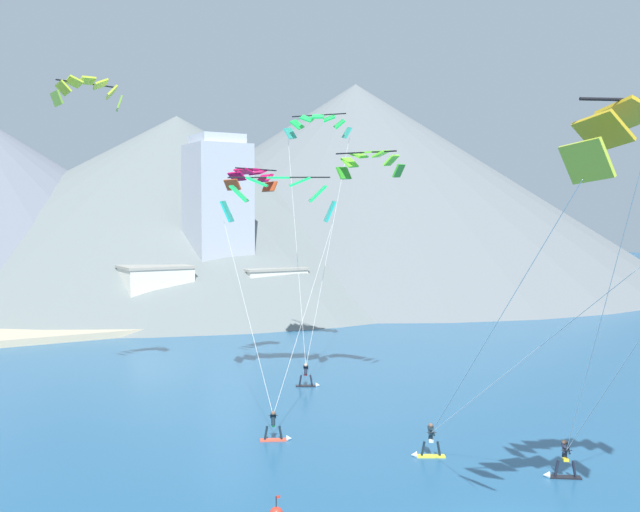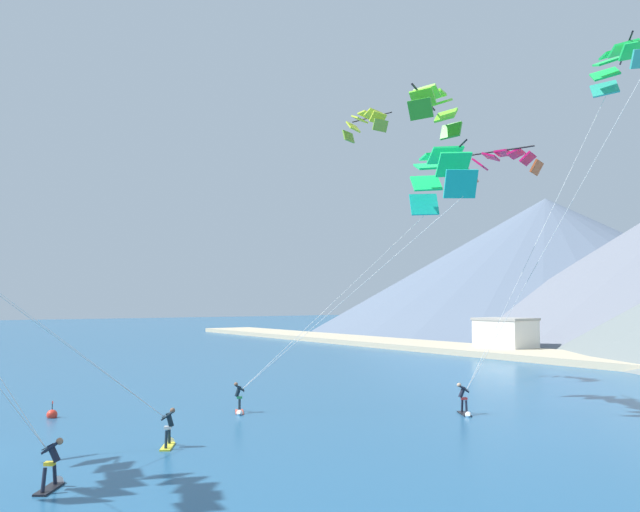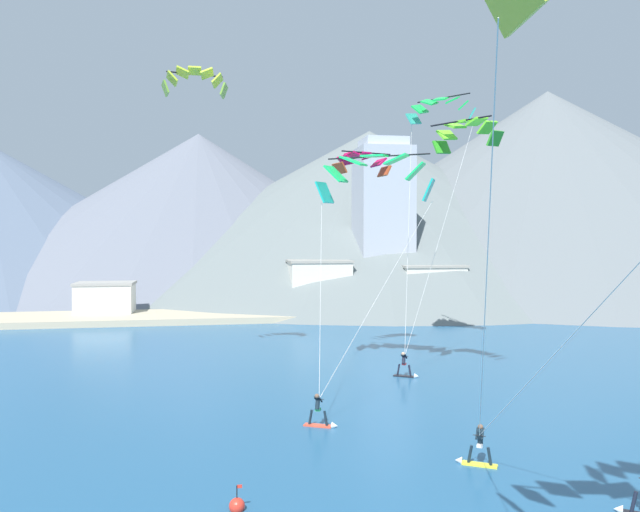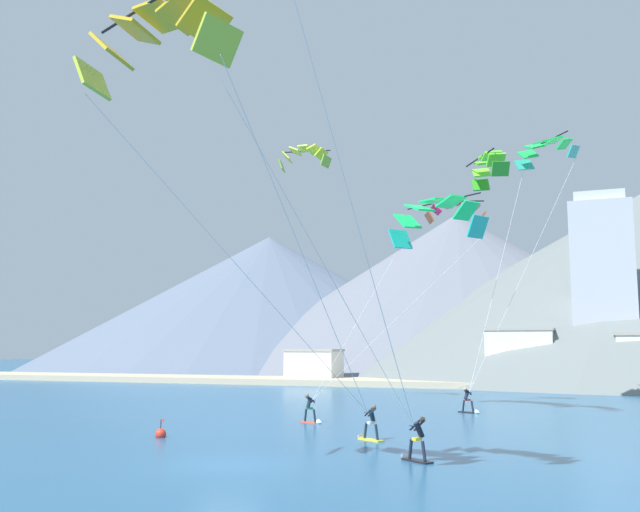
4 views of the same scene
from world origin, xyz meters
TOP-DOWN VIEW (x-y plane):
  - kitesurfer_near_lead at (6.42, 3.57)m, footprint 1.64×1.35m
  - kitesurfer_near_trail at (2.81, 9.03)m, footprint 1.70×1.23m
  - kitesurfer_mid_center at (5.00, 25.22)m, footprint 1.69×1.25m
  - kitesurfer_far_left at (-2.60, 15.23)m, footprint 1.74×1.13m
  - parafoil_kite_mid_center at (10.19, 32.76)m, footprint 7.90×9.72m
  - parafoil_kite_far_left at (2.84, 25.65)m, footprint 9.49×12.94m
  - parafoil_kite_distant_high_outer at (-9.16, 29.81)m, footprint 4.68×1.90m
  - parafoil_kite_distant_low_drift at (7.30, 20.86)m, footprint 3.27×4.88m
  - parafoil_kite_distant_mid_solo at (3.29, 31.12)m, footprint 4.86×2.96m
  - race_marker_buoy at (-7.16, 6.31)m, footprint 0.56×0.56m
  - shore_building_quay_east at (-20.48, 60.63)m, footprint 6.67×4.83m
  - mountain_peak_west_ridge at (-52.55, 114.95)m, footprint 101.27×101.27m

SIDE VIEW (x-z plane):
  - race_marker_buoy at x=-7.16m, z-range -0.35..0.67m
  - kitesurfer_near_trail at x=2.81m, z-range -0.36..1.40m
  - kitesurfer_far_left at x=-2.60m, z-range -0.35..1.42m
  - kitesurfer_near_lead at x=6.42m, z-range -0.33..1.47m
  - kitesurfer_mid_center at x=5.00m, z-range -0.33..1.48m
  - shore_building_quay_east at x=-20.48m, z-range 0.01..4.26m
  - parafoil_kite_far_left at x=2.84m, z-range 6.99..20.78m
  - mountain_peak_west_ridge at x=-52.55m, z-range 0.00..28.46m
  - parafoil_kite_distant_mid_solo at x=3.29m, z-range 14.46..16.19m
  - parafoil_kite_distant_low_drift at x=7.30m, z-range 15.06..16.98m
  - parafoil_kite_mid_center at x=10.19m, z-range 10.10..29.63m
  - parafoil_kite_distant_high_outer at x=-9.16m, z-range 19.63..21.69m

